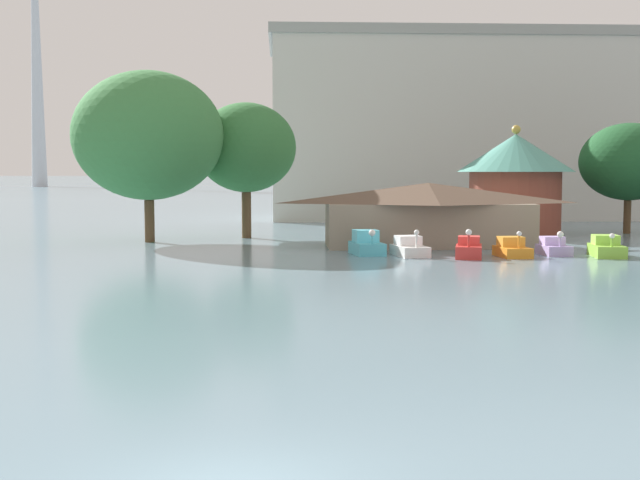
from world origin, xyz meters
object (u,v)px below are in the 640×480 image
shoreline_tree_right (629,162)px  shoreline_tree_tall_left (148,136)px  pedal_boat_cyan (367,245)px  boathouse (428,213)px  shoreline_tree_mid (246,148)px  pedal_boat_white (409,248)px  pedal_boat_lavender (554,247)px  pedal_boat_red (469,249)px  pedal_boat_orange (512,249)px  background_building_block (454,128)px  pedal_boat_lime (607,248)px  distant_broadcast_tower (35,8)px  green_roof_pavilion (515,178)px

shoreline_tree_right → shoreline_tree_tall_left: bearing=-170.0°
pedal_boat_cyan → shoreline_tree_tall_left: 18.58m
boathouse → shoreline_tree_mid: bearing=147.9°
pedal_boat_white → pedal_boat_lavender: pedal_boat_white is taller
shoreline_tree_tall_left → shoreline_tree_right: 37.86m
pedal_boat_red → shoreline_tree_tall_left: shoreline_tree_tall_left is taller
pedal_boat_orange → shoreline_tree_mid: 22.71m
background_building_block → pedal_boat_orange: bearing=-97.3°
pedal_boat_lime → pedal_boat_red: bearing=-80.1°
pedal_boat_cyan → distant_broadcast_tower: bearing=-168.9°
pedal_boat_white → pedal_boat_orange: bearing=71.2°
pedal_boat_lime → distant_broadcast_tower: 261.26m
boathouse → distant_broadcast_tower: distant_broadcast_tower is taller
shoreline_tree_mid → distant_broadcast_tower: size_ratio=0.07×
boathouse → pedal_boat_orange: bearing=-61.8°
pedal_boat_white → pedal_boat_lime: pedal_boat_white is taller
pedal_boat_lime → boathouse: 11.85m
pedal_boat_lime → shoreline_tree_right: bearing=162.4°
boathouse → shoreline_tree_right: 21.48m
distant_broadcast_tower → shoreline_tree_right: bearing=-63.4°
pedal_boat_cyan → green_roof_pavilion: 20.27m
background_building_block → distant_broadcast_tower: 221.85m
green_roof_pavilion → background_building_block: background_building_block is taller
shoreline_tree_tall_left → pedal_boat_orange: bearing=-26.2°
pedal_boat_white → background_building_block: (11.30, 41.18, 9.23)m
distant_broadcast_tower → pedal_boat_orange: bearing=-68.2°
pedal_boat_lavender → distant_broadcast_tower: bearing=-160.8°
green_roof_pavilion → background_building_block: size_ratio=0.23×
green_roof_pavilion → shoreline_tree_right: shoreline_tree_right is taller
pedal_boat_white → background_building_block: bearing=154.1°
pedal_boat_red → shoreline_tree_tall_left: (-20.16, 11.59, 6.98)m
pedal_boat_orange → pedal_boat_lavender: size_ratio=1.12×
pedal_boat_cyan → shoreline_tree_tall_left: size_ratio=0.25×
pedal_boat_cyan → pedal_boat_lavender: bearing=76.5°
background_building_block → pedal_boat_lime: bearing=-89.7°
pedal_boat_white → pedal_boat_orange: 5.98m
pedal_boat_white → shoreline_tree_right: shoreline_tree_right is taller
pedal_boat_lime → shoreline_tree_right: shoreline_tree_right is taller
pedal_boat_white → pedal_boat_cyan: bearing=-121.5°
boathouse → pedal_boat_white: bearing=-109.7°
pedal_boat_cyan → shoreline_tree_tall_left: (-14.43, 9.45, 6.91)m
pedal_boat_red → shoreline_tree_mid: bearing=-124.7°
pedal_boat_cyan → background_building_block: bearing=152.0°
pedal_boat_white → pedal_boat_orange: size_ratio=1.15×
background_building_block → distant_broadcast_tower: bearing=117.3°
pedal_boat_lime → shoreline_tree_right: size_ratio=0.36×
shoreline_tree_mid → background_building_block: background_building_block is taller
pedal_boat_white → pedal_boat_orange: (5.92, -0.86, -0.01)m
shoreline_tree_right → pedal_boat_lavender: bearing=-124.6°
pedal_boat_cyan → shoreline_tree_tall_left: shoreline_tree_tall_left is taller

